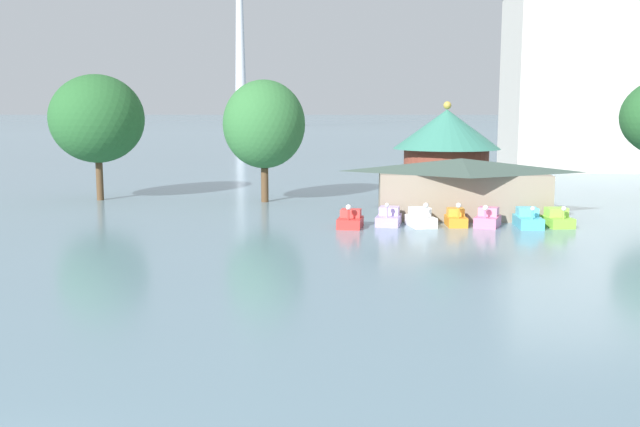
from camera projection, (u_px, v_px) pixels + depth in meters
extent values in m
cube|color=red|center=(350.00, 223.00, 49.65)|extent=(1.86, 2.58, 0.68)
cube|color=#E8423C|center=(351.00, 213.00, 49.85)|extent=(1.48, 1.23, 0.56)
cylinder|color=red|center=(348.00, 215.00, 48.60)|extent=(0.14, 0.14, 0.68)
sphere|color=white|center=(348.00, 207.00, 48.53)|extent=(0.38, 0.38, 0.38)
cube|color=#B299D8|center=(389.00, 220.00, 50.74)|extent=(1.98, 2.95, 0.69)
cube|color=#C8ADF0|center=(389.00, 211.00, 50.98)|extent=(1.53, 1.42, 0.57)
cylinder|color=#B299D8|center=(387.00, 212.00, 49.58)|extent=(0.14, 0.14, 0.72)
sphere|color=white|center=(387.00, 205.00, 49.50)|extent=(0.30, 0.30, 0.30)
cube|color=white|center=(421.00, 221.00, 50.14)|extent=(2.16, 2.84, 0.72)
cube|color=white|center=(420.00, 211.00, 50.36)|extent=(1.59, 1.43, 0.59)
cylinder|color=white|center=(426.00, 213.00, 49.05)|extent=(0.14, 0.14, 0.70)
sphere|color=white|center=(426.00, 205.00, 48.97)|extent=(0.38, 0.38, 0.38)
cube|color=orange|center=(456.00, 221.00, 50.30)|extent=(1.42, 2.29, 0.68)
cube|color=gold|center=(456.00, 212.00, 50.48)|extent=(1.17, 1.05, 0.55)
cylinder|color=orange|center=(458.00, 213.00, 49.31)|extent=(0.14, 0.14, 0.71)
sphere|color=white|center=(459.00, 205.00, 49.24)|extent=(0.36, 0.36, 0.36)
cube|color=pink|center=(488.00, 221.00, 50.02)|extent=(2.22, 2.73, 0.73)
cube|color=pink|center=(489.00, 211.00, 50.19)|extent=(1.58, 1.43, 0.60)
cylinder|color=pink|center=(485.00, 214.00, 49.07)|extent=(0.14, 0.14, 0.53)
sphere|color=white|center=(486.00, 208.00, 49.00)|extent=(0.38, 0.38, 0.38)
cube|color=#4CB7CC|center=(528.00, 222.00, 49.80)|extent=(1.62, 2.92, 0.74)
cube|color=#5DCDE2|center=(527.00, 212.00, 50.06)|extent=(1.37, 1.32, 0.59)
cylinder|color=#4CB7CC|center=(532.00, 215.00, 48.56)|extent=(0.14, 0.14, 0.56)
sphere|color=white|center=(533.00, 209.00, 48.49)|extent=(0.31, 0.31, 0.31)
cube|color=#8CCC3F|center=(558.00, 222.00, 49.93)|extent=(1.99, 2.52, 0.69)
cube|color=#A0E24F|center=(556.00, 212.00, 50.12)|extent=(1.55, 1.24, 0.63)
cylinder|color=#8CCC3F|center=(564.00, 215.00, 48.94)|extent=(0.14, 0.14, 0.55)
sphere|color=white|center=(564.00, 209.00, 48.88)|extent=(0.33, 0.33, 0.33)
cube|color=gray|center=(461.00, 194.00, 54.94)|extent=(12.42, 6.65, 3.39)
pyramid|color=#42564C|center=(461.00, 165.00, 54.62)|extent=(13.42, 7.65, 1.03)
cylinder|color=brown|center=(446.00, 175.00, 63.35)|extent=(7.40, 7.40, 4.67)
cone|color=#387F6B|center=(447.00, 129.00, 62.76)|extent=(9.42, 9.42, 3.43)
sphere|color=#B7993D|center=(447.00, 105.00, 62.46)|extent=(0.70, 0.70, 0.70)
cylinder|color=brown|center=(100.00, 181.00, 64.37)|extent=(0.62, 0.62, 3.38)
ellipsoid|color=#28602D|center=(97.00, 119.00, 63.56)|extent=(8.29, 8.29, 7.80)
cylinder|color=brown|center=(265.00, 185.00, 63.12)|extent=(0.65, 0.65, 2.99)
ellipsoid|color=#337038|center=(264.00, 124.00, 62.35)|extent=(7.16, 7.16, 7.67)
cube|color=beige|center=(590.00, 81.00, 96.30)|extent=(21.30, 14.56, 23.64)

